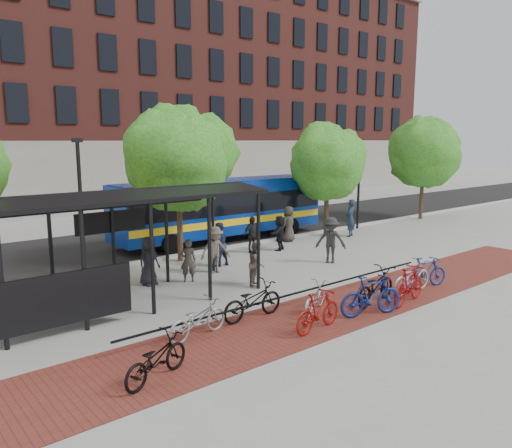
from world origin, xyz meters
TOP-DOWN VIEW (x-y plane):
  - ground at (0.00, 0.00)m, footprint 160.00×160.00m
  - asphalt_street at (0.00, 8.00)m, footprint 160.00×8.00m
  - curb at (0.00, 4.00)m, footprint 160.00×0.25m
  - brick_strip at (-2.00, -5.00)m, footprint 24.00×3.00m
  - bike_rack_rail at (-3.30, -4.10)m, footprint 12.00×0.05m
  - building_brick at (10.00, 26.00)m, footprint 55.00×14.00m
  - bus_shelter at (-8.13, -0.48)m, footprint 10.60×3.07m
  - tree_b at (-2.90, 3.35)m, footprint 5.15×4.20m
  - tree_c at (6.09, 3.35)m, footprint 4.66×3.80m
  - tree_d at (15.10, 3.35)m, footprint 5.39×4.40m
  - lamp_post_left at (-7.00, 3.60)m, footprint 0.35×0.20m
  - lamp_post_right at (9.00, 3.60)m, footprint 0.35×0.20m
  - bus at (1.01, 5.86)m, footprint 11.43×2.86m
  - bike_0 at (-8.94, -5.60)m, footprint 1.96×1.24m
  - bike_2 at (-6.97, -4.17)m, footprint 1.96×0.94m
  - bike_4 at (-5.02, -4.02)m, footprint 2.05×0.72m
  - bike_5 at (-4.23, -5.83)m, footprint 1.87×0.71m
  - bike_6 at (-3.22, -4.73)m, footprint 1.77×1.24m
  - bike_7 at (-2.21, -6.02)m, footprint 2.09×1.18m
  - bike_8 at (-1.22, -5.42)m, footprint 2.23×1.09m
  - bike_9 at (-0.42, -6.08)m, footprint 2.06×0.89m
  - bike_10 at (0.60, -5.51)m, footprint 2.09×0.81m
  - bike_11 at (1.54, -5.43)m, footprint 1.86×1.03m
  - pedestrian_0 at (-5.69, 0.95)m, footprint 0.97×0.76m
  - pedestrian_1 at (-4.42, 0.39)m, footprint 0.68×0.61m
  - pedestrian_2 at (-2.23, 1.59)m, footprint 0.87×0.68m
  - pedestrian_3 at (-2.96, 0.78)m, footprint 1.29×0.91m
  - pedestrian_4 at (0.33, 2.60)m, footprint 1.00×0.46m
  - pedestrian_5 at (1.65, 2.18)m, footprint 1.54×1.16m
  - pedestrian_6 at (3.35, 3.39)m, footprint 0.96×0.72m
  - pedestrian_7 at (6.76, 2.28)m, footprint 0.86×0.74m
  - pedestrian_8 at (-2.78, -1.50)m, footprint 0.97×0.93m
  - pedestrian_9 at (1.64, -0.97)m, footprint 1.36×1.40m

SIDE VIEW (x-z plane):
  - ground at x=0.00m, z-range 0.00..0.00m
  - bike_rack_rail at x=-3.30m, z-range -0.47..0.47m
  - brick_strip at x=-2.00m, z-range 0.00..0.01m
  - asphalt_street at x=0.00m, z-range 0.00..0.01m
  - curb at x=0.00m, z-range 0.00..0.12m
  - bike_6 at x=-3.22m, z-range 0.00..0.88m
  - bike_0 at x=-8.94m, z-range 0.00..0.97m
  - bike_2 at x=-6.97m, z-range 0.00..0.99m
  - bike_4 at x=-5.02m, z-range 0.00..1.08m
  - bike_11 at x=1.54m, z-range 0.00..1.08m
  - bike_10 at x=0.60m, z-range 0.00..1.09m
  - bike_5 at x=-4.23m, z-range 0.00..1.10m
  - bike_8 at x=-1.22m, z-range 0.00..1.12m
  - bike_9 at x=-0.42m, z-range 0.00..1.20m
  - bike_7 at x=-2.21m, z-range 0.00..1.21m
  - pedestrian_1 at x=-4.42m, z-range 0.00..1.56m
  - pedestrian_8 at x=-2.78m, z-range 0.00..1.57m
  - pedestrian_5 at x=1.65m, z-range 0.00..1.62m
  - pedestrian_4 at x=0.33m, z-range 0.00..1.67m
  - pedestrian_0 at x=-5.69m, z-range 0.00..1.74m
  - pedestrian_2 at x=-2.23m, z-range 0.00..1.79m
  - pedestrian_6 at x=3.35m, z-range 0.00..1.79m
  - pedestrian_3 at x=-2.96m, z-range 0.00..1.81m
  - pedestrian_9 at x=1.64m, z-range 0.00..1.92m
  - pedestrian_7 at x=6.76m, z-range 0.00..1.98m
  - bus at x=1.01m, z-range 0.23..3.31m
  - lamp_post_left at x=-7.00m, z-range 0.18..5.31m
  - lamp_post_right at x=9.00m, z-range 0.18..5.31m
  - bus_shelter at x=-8.13m, z-range 1.20..4.80m
  - tree_c at x=6.09m, z-range 1.09..7.02m
  - tree_b at x=-2.90m, z-range 1.22..7.69m
  - tree_d at x=15.10m, z-range 1.19..7.74m
  - building_brick at x=10.00m, z-range 0.00..20.00m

